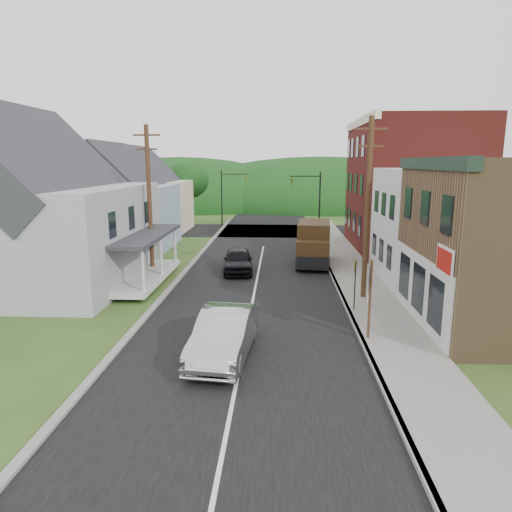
# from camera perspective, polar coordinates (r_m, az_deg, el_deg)

# --- Properties ---
(ground) EXTENTS (120.00, 120.00, 0.00)m
(ground) POSITION_cam_1_polar(r_m,az_deg,el_deg) (20.29, -0.91, -8.08)
(ground) COLOR #2D4719
(ground) RESTS_ON ground
(road) EXTENTS (9.00, 90.00, 0.02)m
(road) POSITION_cam_1_polar(r_m,az_deg,el_deg) (29.88, 0.38, -1.60)
(road) COLOR black
(road) RESTS_ON ground
(cross_road) EXTENTS (60.00, 9.00, 0.02)m
(cross_road) POSITION_cam_1_polar(r_m,az_deg,el_deg) (46.58, 1.33, 3.18)
(cross_road) COLOR black
(cross_road) RESTS_ON ground
(sidewalk_right) EXTENTS (2.80, 55.00, 0.15)m
(sidewalk_right) POSITION_cam_1_polar(r_m,az_deg,el_deg) (28.27, 12.24, -2.49)
(sidewalk_right) COLOR slate
(sidewalk_right) RESTS_ON ground
(curb_right) EXTENTS (0.20, 55.00, 0.15)m
(curb_right) POSITION_cam_1_polar(r_m,az_deg,el_deg) (28.08, 9.52, -2.48)
(curb_right) COLOR slate
(curb_right) RESTS_ON ground
(curb_left) EXTENTS (0.30, 55.00, 0.12)m
(curb_left) POSITION_cam_1_polar(r_m,az_deg,el_deg) (28.52, -9.18, -2.27)
(curb_left) COLOR slate
(curb_left) RESTS_ON ground
(storefront_white) EXTENTS (8.00, 7.00, 6.50)m
(storefront_white) POSITION_cam_1_polar(r_m,az_deg,el_deg) (28.60, 23.44, 3.46)
(storefront_white) COLOR silver
(storefront_white) RESTS_ON ground
(storefront_red) EXTENTS (8.00, 12.00, 10.00)m
(storefront_red) POSITION_cam_1_polar(r_m,az_deg,el_deg) (37.46, 18.63, 8.21)
(storefront_red) COLOR maroon
(storefront_red) RESTS_ON ground
(house_gray) EXTENTS (10.20, 12.24, 8.35)m
(house_gray) POSITION_cam_1_polar(r_m,az_deg,el_deg) (28.49, -25.00, 5.30)
(house_gray) COLOR #95979A
(house_gray) RESTS_ON ground
(house_blue) EXTENTS (7.14, 8.16, 7.28)m
(house_blue) POSITION_cam_1_polar(r_m,az_deg,el_deg) (38.23, -15.93, 6.47)
(house_blue) COLOR #7E91AC
(house_blue) RESTS_ON ground
(house_cream) EXTENTS (7.14, 8.16, 7.28)m
(house_cream) POSITION_cam_1_polar(r_m,az_deg,el_deg) (46.95, -12.98, 7.49)
(house_cream) COLOR beige
(house_cream) RESTS_ON ground
(utility_pole_right) EXTENTS (1.60, 0.26, 9.00)m
(utility_pole_right) POSITION_cam_1_polar(r_m,az_deg,el_deg) (23.07, 13.76, 5.86)
(utility_pole_right) COLOR #472D19
(utility_pole_right) RESTS_ON ground
(utility_pole_left) EXTENTS (1.60, 0.26, 9.00)m
(utility_pole_left) POSITION_cam_1_polar(r_m,az_deg,el_deg) (28.25, -13.18, 6.89)
(utility_pole_left) COLOR #472D19
(utility_pole_left) RESTS_ON ground
(traffic_signal_right) EXTENTS (2.87, 0.20, 6.00)m
(traffic_signal_right) POSITION_cam_1_polar(r_m,az_deg,el_deg) (42.77, 7.04, 7.41)
(traffic_signal_right) COLOR black
(traffic_signal_right) RESTS_ON ground
(traffic_signal_left) EXTENTS (2.87, 0.20, 6.00)m
(traffic_signal_left) POSITION_cam_1_polar(r_m,az_deg,el_deg) (49.97, -3.52, 8.07)
(traffic_signal_left) COLOR black
(traffic_signal_left) RESTS_ON ground
(tree_left_b) EXTENTS (4.80, 4.80, 6.94)m
(tree_left_b) POSITION_cam_1_polar(r_m,az_deg,el_deg) (36.10, -27.74, 7.20)
(tree_left_b) COLOR #382616
(tree_left_b) RESTS_ON ground
(tree_left_c) EXTENTS (5.80, 5.80, 8.41)m
(tree_left_c) POSITION_cam_1_polar(r_m,az_deg,el_deg) (44.03, -24.85, 9.40)
(tree_left_c) COLOR #382616
(tree_left_c) RESTS_ON ground
(tree_left_d) EXTENTS (4.80, 4.80, 6.94)m
(tree_left_d) POSITION_cam_1_polar(r_m,az_deg,el_deg) (52.12, -8.55, 9.35)
(tree_left_d) COLOR #382616
(tree_left_d) RESTS_ON ground
(forested_ridge) EXTENTS (90.00, 30.00, 16.00)m
(forested_ridge) POSITION_cam_1_polar(r_m,az_deg,el_deg) (74.38, 1.96, 6.35)
(forested_ridge) COLOR #113710
(forested_ridge) RESTS_ON ground
(silver_sedan) EXTENTS (2.26, 5.25, 1.68)m
(silver_sedan) POSITION_cam_1_polar(r_m,az_deg,el_deg) (16.50, -3.93, -9.73)
(silver_sedan) COLOR #AEAEB3
(silver_sedan) RESTS_ON ground
(dark_sedan) EXTENTS (2.15, 4.56, 1.51)m
(dark_sedan) POSITION_cam_1_polar(r_m,az_deg,el_deg) (28.86, -2.27, -0.56)
(dark_sedan) COLOR black
(dark_sedan) RESTS_ON ground
(delivery_van) EXTENTS (2.55, 5.35, 2.90)m
(delivery_van) POSITION_cam_1_polar(r_m,az_deg,el_deg) (30.93, 7.20, 1.53)
(delivery_van) COLOR #31200D
(delivery_van) RESTS_ON ground
(route_sign_cluster) EXTENTS (0.39, 1.76, 3.11)m
(route_sign_cluster) POSITION_cam_1_polar(r_m,az_deg,el_deg) (17.94, 13.98, -3.83)
(route_sign_cluster) COLOR #472D19
(route_sign_cluster) RESTS_ON sidewalk_right
(warning_sign) EXTENTS (0.18, 0.67, 2.47)m
(warning_sign) POSITION_cam_1_polar(r_m,az_deg,el_deg) (21.34, 12.25, -2.51)
(warning_sign) COLOR black
(warning_sign) RESTS_ON sidewalk_right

